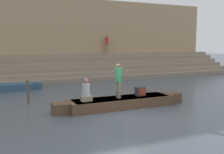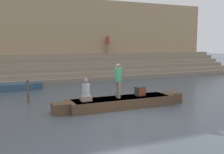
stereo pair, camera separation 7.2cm
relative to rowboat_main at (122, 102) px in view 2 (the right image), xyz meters
The scene contains 10 objects.
ground_plane 1.32m from the rowboat_main, 116.59° to the right, with size 120.00×120.00×0.00m, color #4C5660.
ghat_steps 11.77m from the rowboat_main, 92.82° to the left, with size 36.00×4.57×2.19m.
back_wall 14.43m from the rowboat_main, 92.37° to the left, with size 34.20×1.28×7.53m.
rowboat_main is the anchor object (origin of this frame).
person_standing 1.23m from the rowboat_main, behind, with size 0.36×0.36×1.71m.
person_rowing 1.99m from the rowboat_main, behind, with size 0.50×0.39×1.08m.
tv_set 1.18m from the rowboat_main, ahead, with size 0.44×0.43×0.46m.
moored_boat_shore 9.13m from the rowboat_main, 127.18° to the left, with size 5.46×1.03×0.46m.
mooring_post 5.17m from the rowboat_main, 144.39° to the left, with size 0.12×0.12×1.26m, color brown.
person_on_steps 14.14m from the rowboat_main, 70.22° to the left, with size 0.36×0.36×1.80m.
Camera 2 is at (-5.04, -10.46, 3.20)m, focal length 42.00 mm.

